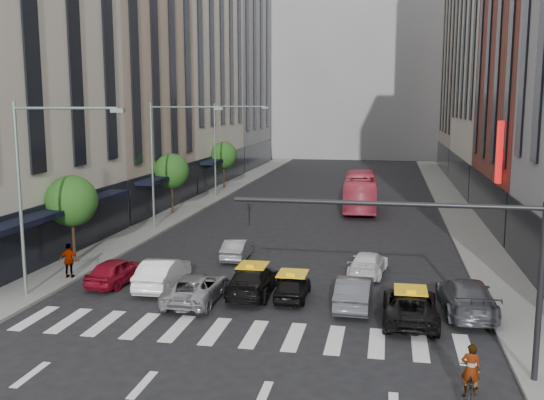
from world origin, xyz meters
The scene contains 30 objects.
ground centered at (0.00, 0.00, 0.00)m, with size 160.00×160.00×0.00m, color black.
sidewalk_left centered at (-11.50, 30.00, 0.07)m, with size 3.00×96.00×0.15m, color slate.
sidewalk_right centered at (11.50, 30.00, 0.07)m, with size 3.00×96.00×0.15m, color slate.
building_left_b centered at (-17.00, 28.00, 12.00)m, with size 8.00×16.00×24.00m, color tan.
building_left_c centered at (-17.00, 46.00, 18.00)m, with size 8.00×20.00×36.00m, color beige.
building_left_d centered at (-17.00, 65.00, 15.00)m, with size 8.00×18.00×30.00m, color gray.
building_right_d centered at (17.00, 65.00, 14.00)m, with size 8.00×18.00×28.00m, color tan.
building_far centered at (0.00, 85.00, 18.00)m, with size 30.00×10.00×36.00m, color gray.
tree_near centered at (-11.80, 10.00, 3.65)m, with size 2.88×2.88×4.95m.
tree_mid centered at (-11.80, 26.00, 3.65)m, with size 2.88×2.88×4.95m.
tree_far centered at (-11.80, 42.00, 3.65)m, with size 2.88×2.88×4.95m.
streetlamp_near centered at (-10.04, 4.00, 5.90)m, with size 5.38×0.25×9.00m.
streetlamp_mid centered at (-10.04, 20.00, 5.90)m, with size 5.38×0.25×9.00m.
streetlamp_far centered at (-10.04, 36.00, 5.90)m, with size 5.38×0.25×9.00m.
traffic_signal centered at (7.69, -1.00, 4.47)m, with size 10.10×0.20×6.00m.
liberty_sign centered at (12.60, 20.00, 6.00)m, with size 0.30×0.70×4.00m.
car_red centered at (-7.76, 6.82, 0.68)m, with size 1.60×3.98×1.36m, color maroon.
car_white_front centered at (-5.20, 6.69, 0.75)m, with size 1.58×4.53×1.49m, color white.
car_silver centered at (-2.90, 4.90, 0.66)m, with size 2.18×4.73×1.31m, color #949499.
taxi_left centered at (-0.56, 6.43, 0.71)m, with size 2.00×4.91×1.43m, color black.
taxi_center centered at (1.41, 6.12, 0.61)m, with size 1.43×3.57×1.22m, color black.
car_grey_mid centered at (4.30, 5.57, 0.71)m, with size 1.51×4.33×1.43m, color #44464C.
taxi_right centered at (6.70, 4.15, 0.67)m, with size 2.23×4.83×1.34m, color black.
car_grey_curb centered at (9.14, 5.64, 0.77)m, with size 2.15×5.28×1.53m, color #44454C.
car_row2_left centered at (-2.96, 12.90, 0.62)m, with size 1.30×3.73×1.23m, color gray.
car_row2_right centered at (4.72, 10.95, 0.62)m, with size 1.74×4.28×1.24m, color white.
bus centered at (3.30, 31.81, 1.57)m, with size 2.63×11.24×3.13m, color #D33E56.
motorcycle centered at (8.28, -2.63, 0.50)m, with size 0.66×1.90×1.00m, color black.
rider centered at (8.28, -2.63, 1.80)m, with size 0.58×0.38×1.60m, color gray.
pedestrian_far centered at (-10.40, 6.98, 1.05)m, with size 1.06×0.44×1.80m, color gray.
Camera 1 is at (5.64, -20.84, 8.98)m, focal length 40.00 mm.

